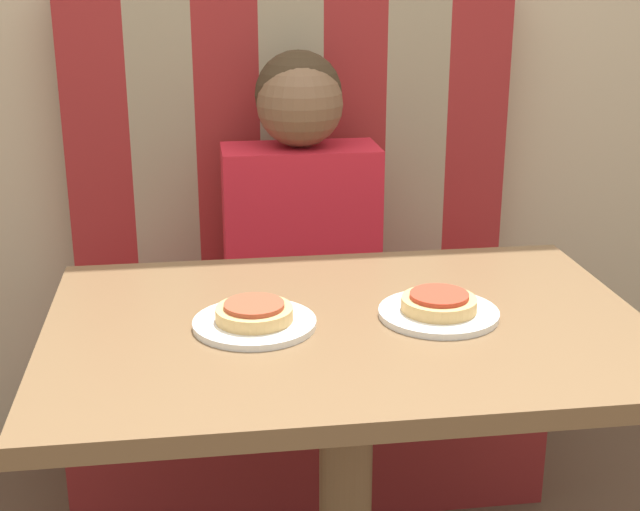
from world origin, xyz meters
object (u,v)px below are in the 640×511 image
at_px(pizza_left, 254,312).
at_px(pizza_right, 439,302).
at_px(plate_right, 438,313).
at_px(person, 300,175).
at_px(plate_left, 255,323).

bearing_deg(pizza_left, pizza_right, 0.00).
height_order(plate_right, pizza_right, pizza_right).
distance_m(person, plate_right, 0.73).
relative_size(pizza_left, pizza_right, 1.00).
xyz_separation_m(plate_left, pizza_left, (0.00, 0.00, 0.02)).
relative_size(person, plate_left, 2.92).
bearing_deg(pizza_right, person, 103.18).
height_order(plate_left, plate_right, same).
height_order(plate_left, pizza_right, pizza_right).
xyz_separation_m(plate_right, pizza_right, (0.00, 0.00, 0.02)).
distance_m(plate_right, pizza_left, 0.33).
bearing_deg(person, plate_left, -103.18).
distance_m(pizza_left, pizza_right, 0.33).
xyz_separation_m(plate_right, pizza_left, (-0.33, 0.00, 0.02)).
bearing_deg(person, pizza_left, -103.18).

